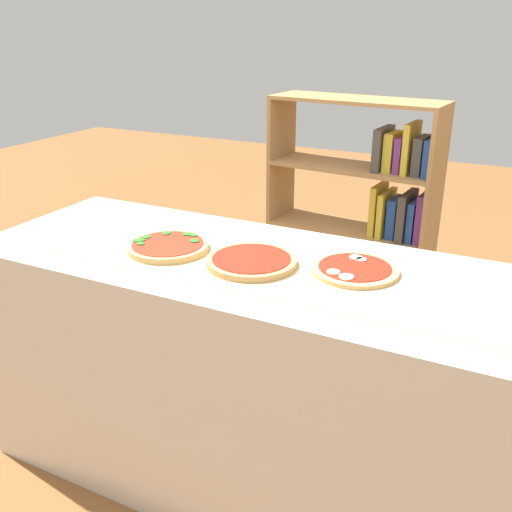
# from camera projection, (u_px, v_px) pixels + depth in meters

# --- Properties ---
(ground_plane) EXTENTS (12.00, 12.00, 0.00)m
(ground_plane) POSITION_uv_depth(u_px,v_px,m) (256.00, 474.00, 2.28)
(ground_plane) COLOR brown
(counter) EXTENTS (2.02, 0.72, 0.91)m
(counter) POSITION_uv_depth(u_px,v_px,m) (256.00, 376.00, 2.11)
(counter) COLOR beige
(counter) RESTS_ON ground_plane
(parchment_paper) EXTENTS (1.75, 0.48, 0.00)m
(parchment_paper) POSITION_uv_depth(u_px,v_px,m) (256.00, 261.00, 1.93)
(parchment_paper) COLOR tan
(parchment_paper) RESTS_ON counter
(pizza_spinach_0) EXTENTS (0.29, 0.29, 0.03)m
(pizza_spinach_0) POSITION_uv_depth(u_px,v_px,m) (168.00, 246.00, 2.03)
(pizza_spinach_0) COLOR #DBB26B
(pizza_spinach_0) RESTS_ON parchment_paper
(pizza_plain_1) EXTENTS (0.30, 0.30, 0.02)m
(pizza_plain_1) POSITION_uv_depth(u_px,v_px,m) (252.00, 261.00, 1.90)
(pizza_plain_1) COLOR tan
(pizza_plain_1) RESTS_ON parchment_paper
(pizza_mozzarella_2) EXTENTS (0.28, 0.28, 0.02)m
(pizza_mozzarella_2) POSITION_uv_depth(u_px,v_px,m) (355.00, 269.00, 1.85)
(pizza_mozzarella_2) COLOR #DBB26B
(pizza_mozzarella_2) RESTS_ON parchment_paper
(bookshelf) EXTENTS (0.87, 0.35, 1.32)m
(bookshelf) POSITION_uv_depth(u_px,v_px,m) (371.00, 231.00, 2.93)
(bookshelf) COLOR #A87A47
(bookshelf) RESTS_ON ground_plane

